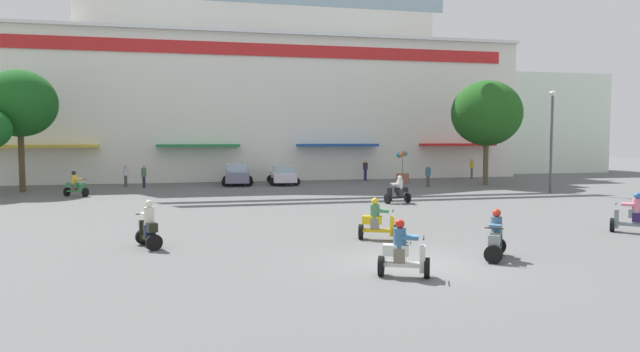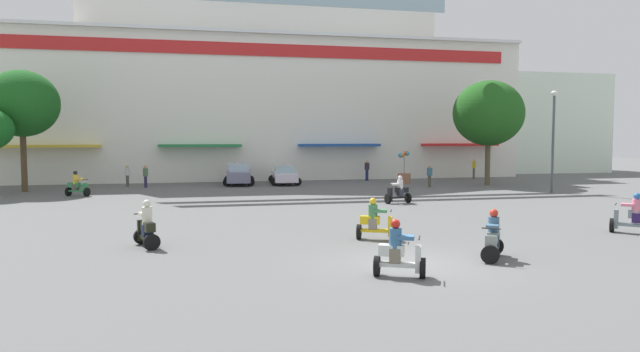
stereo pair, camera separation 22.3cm
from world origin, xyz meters
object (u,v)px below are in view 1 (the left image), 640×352
(scooter_rider_2, at_px, (403,253))
(scooter_rider_8, at_px, (76,186))
(plaza_tree_1, at_px, (487,113))
(scooter_rider_0, at_px, (149,228))
(pedestrian_0, at_px, (144,175))
(scooter_rider_7, at_px, (496,239))
(parked_car_0, at_px, (237,174))
(pedestrian_4, at_px, (365,169))
(streetlamp_near, at_px, (552,133))
(pedestrian_2, at_px, (472,167))
(plaza_tree_0, at_px, (19,104))
(pedestrian_1, at_px, (428,175))
(balloon_vendor_cart, at_px, (402,171))
(parked_car_1, at_px, (283,175))
(scooter_rider_4, at_px, (398,192))
(scooter_rider_6, at_px, (378,222))
(pedestrian_3, at_px, (126,174))
(scooter_rider_1, at_px, (633,216))

(scooter_rider_2, height_order, scooter_rider_8, scooter_rider_8)
(plaza_tree_1, relative_size, scooter_rider_2, 5.11)
(scooter_rider_0, bearing_deg, plaza_tree_1, 39.78)
(pedestrian_0, bearing_deg, scooter_rider_7, -65.82)
(parked_car_0, relative_size, pedestrian_4, 2.56)
(plaza_tree_1, xyz_separation_m, streetlamp_near, (1.09, -6.07, -1.46))
(scooter_rider_7, bearing_deg, pedestrian_2, 63.07)
(plaza_tree_0, distance_m, plaza_tree_1, 31.66)
(scooter_rider_8, bearing_deg, parked_car_0, 29.96)
(pedestrian_1, distance_m, balloon_vendor_cart, 3.51)
(parked_car_1, height_order, balloon_vendor_cart, balloon_vendor_cart)
(plaza_tree_0, relative_size, scooter_rider_4, 5.25)
(scooter_rider_6, bearing_deg, pedestrian_3, 114.57)
(pedestrian_3, relative_size, streetlamp_near, 0.25)
(parked_car_0, bearing_deg, pedestrian_0, -173.35)
(pedestrian_1, bearing_deg, scooter_rider_1, -91.44)
(scooter_rider_4, distance_m, pedestrian_2, 19.23)
(scooter_rider_4, bearing_deg, pedestrian_1, 57.24)
(plaza_tree_0, distance_m, scooter_rider_6, 27.39)
(pedestrian_3, bearing_deg, streetlamp_near, -21.20)
(balloon_vendor_cart, bearing_deg, plaza_tree_0, -178.13)
(plaza_tree_0, xyz_separation_m, scooter_rider_0, (9.10, -20.77, -4.99))
(scooter_rider_4, bearing_deg, streetlamp_near, 15.33)
(pedestrian_3, relative_size, pedestrian_4, 0.95)
(scooter_rider_2, height_order, pedestrian_2, pedestrian_2)
(plaza_tree_0, distance_m, streetlamp_near, 33.73)
(parked_car_0, distance_m, pedestrian_3, 7.81)
(plaza_tree_0, relative_size, scooter_rider_0, 5.00)
(plaza_tree_1, bearing_deg, scooter_rider_8, -176.61)
(scooter_rider_6, height_order, scooter_rider_8, scooter_rider_8)
(pedestrian_2, bearing_deg, scooter_rider_4, -129.55)
(parked_car_0, bearing_deg, pedestrian_3, 179.21)
(plaza_tree_1, relative_size, streetlamp_near, 1.19)
(scooter_rider_2, relative_size, pedestrian_1, 0.95)
(streetlamp_near, bearing_deg, scooter_rider_1, -114.56)
(pedestrian_2, bearing_deg, pedestrian_1, -137.22)
(parked_car_1, height_order, pedestrian_3, pedestrian_3)
(pedestrian_2, bearing_deg, pedestrian_4, 178.75)
(parked_car_0, relative_size, balloon_vendor_cart, 1.73)
(scooter_rider_1, distance_m, streetlamp_near, 15.60)
(scooter_rider_1, bearing_deg, parked_car_0, 117.30)
(pedestrian_0, xyz_separation_m, pedestrian_4, (16.86, 2.44, 0.03))
(parked_car_0, relative_size, scooter_rider_7, 2.80)
(scooter_rider_4, height_order, scooter_rider_7, scooter_rider_4)
(pedestrian_2, bearing_deg, pedestrian_0, -175.11)
(scooter_rider_2, distance_m, scooter_rider_6, 5.20)
(scooter_rider_8, bearing_deg, pedestrian_3, 69.29)
(scooter_rider_8, xyz_separation_m, pedestrian_3, (2.23, 5.89, 0.29))
(plaza_tree_1, bearing_deg, plaza_tree_0, 176.29)
(scooter_rider_8, height_order, pedestrian_1, pedestrian_1)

